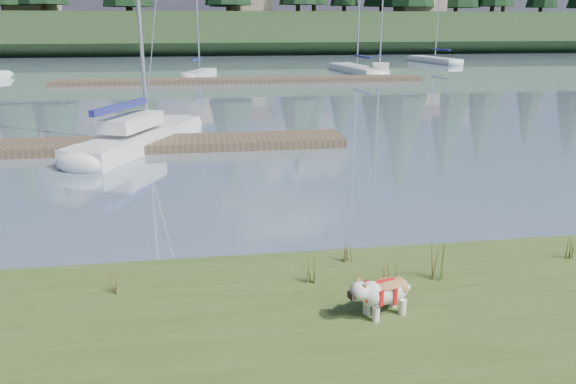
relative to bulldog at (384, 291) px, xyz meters
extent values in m
plane|color=gray|center=(-1.47, 33.84, -0.71)|extent=(200.00, 200.00, 0.00)
cube|color=#1E3218|center=(-1.47, 76.84, 1.79)|extent=(200.00, 20.00, 5.00)
cylinder|color=silver|center=(-0.15, -0.16, -0.25)|extent=(0.11, 0.11, 0.22)
cylinder|color=silver|center=(-0.21, 0.05, -0.25)|extent=(0.11, 0.11, 0.22)
cylinder|color=silver|center=(0.27, -0.03, -0.25)|extent=(0.11, 0.11, 0.22)
cylinder|color=silver|center=(0.21, 0.18, -0.25)|extent=(0.11, 0.11, 0.22)
ellipsoid|color=silver|center=(0.04, 0.01, -0.02)|extent=(0.80, 0.56, 0.34)
ellipsoid|color=#A1713C|center=(0.04, 0.01, 0.09)|extent=(0.58, 0.47, 0.12)
ellipsoid|color=silver|center=(-0.38, -0.12, 0.09)|extent=(0.32, 0.32, 0.25)
cube|color=black|center=(-0.49, -0.15, 0.05)|extent=(0.11, 0.14, 0.10)
cube|color=silver|center=(-4.57, 13.11, -0.49)|extent=(4.25, 6.87, 0.70)
ellipsoid|color=silver|center=(-3.15, 16.23, -0.49)|extent=(2.13, 2.32, 0.70)
cube|color=navy|center=(-4.99, 12.19, 0.84)|extent=(1.47, 2.91, 0.20)
cube|color=silver|center=(-4.73, 12.76, 0.24)|extent=(2.02, 2.72, 0.45)
cube|color=#4C3D2C|center=(-5.47, 12.84, -0.56)|extent=(16.00, 2.00, 0.30)
cube|color=#4C3D2C|center=(0.53, 33.84, -0.56)|extent=(26.00, 2.20, 0.30)
ellipsoid|color=silver|center=(-17.51, 40.05, -0.49)|extent=(2.12, 2.29, 0.70)
cube|color=silver|center=(-2.44, 37.46, -0.49)|extent=(2.67, 5.09, 0.70)
ellipsoid|color=silver|center=(-1.65, 39.83, -0.49)|extent=(1.47, 1.64, 0.70)
cylinder|color=silver|center=(-2.44, 37.46, 4.01)|extent=(0.12, 0.12, 7.85)
cube|color=navy|center=(-2.66, 36.82, 0.69)|extent=(0.82, 1.94, 0.20)
cube|color=silver|center=(10.58, 39.81, -0.49)|extent=(2.96, 8.72, 0.70)
ellipsoid|color=silver|center=(10.06, 44.06, -0.49)|extent=(2.13, 2.54, 0.70)
cube|color=navy|center=(10.72, 38.66, 0.69)|extent=(0.61, 3.40, 0.20)
cube|color=silver|center=(12.85, 40.80, -0.49)|extent=(3.51, 6.39, 0.70)
ellipsoid|color=silver|center=(13.93, 43.75, -0.49)|extent=(1.88, 2.08, 0.70)
cylinder|color=silver|center=(12.85, 40.80, 4.94)|extent=(0.12, 0.12, 9.70)
cube|color=navy|center=(12.55, 39.99, 0.69)|extent=(1.05, 2.42, 0.20)
cube|color=silver|center=(21.61, 49.81, -0.49)|extent=(3.04, 7.57, 0.70)
ellipsoid|color=silver|center=(20.92, 53.44, -0.49)|extent=(1.96, 2.28, 0.70)
cube|color=navy|center=(21.80, 48.82, 0.69)|extent=(0.75, 2.92, 0.20)
cone|color=#475B23|center=(-0.86, 1.13, -0.10)|extent=(0.03, 0.03, 0.51)
cone|color=brown|center=(-0.75, 1.06, -0.15)|extent=(0.03, 0.03, 0.41)
cone|color=#475B23|center=(-0.80, 1.16, -0.08)|extent=(0.03, 0.03, 0.56)
cone|color=brown|center=(-0.72, 1.10, -0.18)|extent=(0.03, 0.03, 0.36)
cone|color=#475B23|center=(-0.84, 1.05, -0.13)|extent=(0.03, 0.03, 0.46)
cone|color=#475B23|center=(-0.09, 1.84, -0.15)|extent=(0.03, 0.03, 0.42)
cone|color=brown|center=(0.02, 1.77, -0.19)|extent=(0.03, 0.03, 0.34)
cone|color=#475B23|center=(-0.03, 1.87, -0.13)|extent=(0.03, 0.03, 0.47)
cone|color=brown|center=(0.05, 1.81, -0.21)|extent=(0.03, 0.03, 0.30)
cone|color=#475B23|center=(-0.07, 1.76, -0.17)|extent=(0.03, 0.03, 0.38)
cone|color=#475B23|center=(1.11, 0.97, 0.00)|extent=(0.03, 0.03, 0.72)
cone|color=brown|center=(1.22, 0.90, -0.07)|extent=(0.03, 0.03, 0.57)
cone|color=#475B23|center=(1.17, 1.00, 0.04)|extent=(0.03, 0.03, 0.79)
cone|color=brown|center=(1.25, 0.94, -0.11)|extent=(0.03, 0.03, 0.50)
cone|color=#475B23|center=(1.13, 0.89, -0.04)|extent=(0.03, 0.03, 0.65)
cone|color=#475B23|center=(-3.74, 1.27, -0.16)|extent=(0.03, 0.03, 0.40)
cone|color=brown|center=(-3.63, 1.20, -0.20)|extent=(0.03, 0.03, 0.32)
cone|color=#475B23|center=(-3.68, 1.30, -0.14)|extent=(0.03, 0.03, 0.44)
cone|color=brown|center=(-3.60, 1.24, -0.22)|extent=(0.03, 0.03, 0.28)
cone|color=#475B23|center=(-3.72, 1.19, -0.18)|extent=(0.03, 0.03, 0.36)
cone|color=#475B23|center=(0.33, 0.95, -0.17)|extent=(0.03, 0.03, 0.37)
cone|color=brown|center=(0.44, 0.88, -0.21)|extent=(0.03, 0.03, 0.30)
cone|color=#475B23|center=(0.39, 0.98, -0.15)|extent=(0.03, 0.03, 0.41)
cone|color=brown|center=(0.47, 0.92, -0.23)|extent=(0.03, 0.03, 0.26)
cone|color=#475B23|center=(0.35, 0.87, -0.19)|extent=(0.03, 0.03, 0.34)
cone|color=#475B23|center=(3.69, 1.43, -0.13)|extent=(0.03, 0.03, 0.45)
cone|color=brown|center=(3.80, 1.36, -0.18)|extent=(0.03, 0.03, 0.36)
cone|color=#475B23|center=(3.75, 1.46, -0.11)|extent=(0.03, 0.03, 0.50)
cone|color=brown|center=(3.83, 1.40, -0.20)|extent=(0.03, 0.03, 0.32)
cone|color=#475B23|center=(3.71, 1.35, -0.16)|extent=(0.03, 0.03, 0.41)
cube|color=#33281C|center=(-1.47, 2.24, -0.64)|extent=(60.00, 0.50, 0.14)
cylinder|color=#382619|center=(-26.47, 71.84, 5.19)|extent=(0.60, 0.60, 1.80)
cylinder|color=#382619|center=(-11.47, 75.84, 5.19)|extent=(0.60, 0.60, 1.80)
cylinder|color=#382619|center=(1.53, 69.84, 5.19)|extent=(0.60, 0.60, 1.80)
cylinder|color=#382619|center=(13.53, 73.84, 5.19)|extent=(0.60, 0.60, 1.80)
cylinder|color=#382619|center=(26.53, 71.84, 5.19)|extent=(0.60, 0.60, 1.80)
cylinder|color=#382619|center=(40.53, 74.84, 5.19)|extent=(0.60, 0.60, 1.80)
cube|color=gray|center=(-23.47, 73.84, 5.69)|extent=(6.00, 5.00, 2.80)
cube|color=gray|center=(4.53, 74.84, 5.69)|extent=(6.00, 5.00, 2.80)
cube|color=gray|center=(28.53, 72.84, 5.69)|extent=(6.00, 5.00, 2.80)
camera|label=1|loc=(-2.33, -6.63, 3.53)|focal=35.00mm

